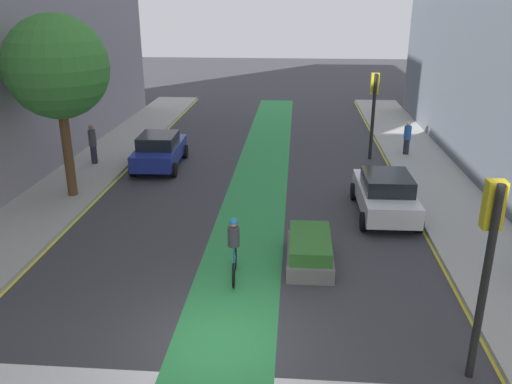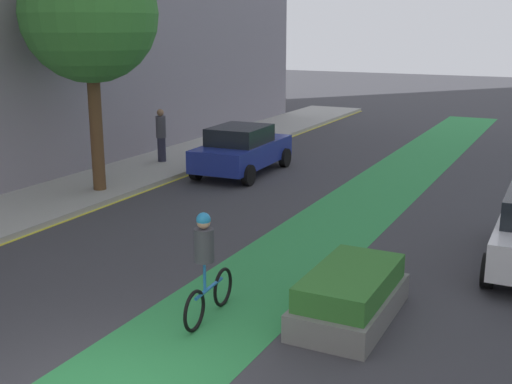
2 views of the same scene
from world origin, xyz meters
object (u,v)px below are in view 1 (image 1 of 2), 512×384
traffic_signal_near_right (489,244)px  car_blue_left_far (159,150)px  cyclist_in_lane (234,247)px  traffic_signal_far_right (374,99)px  pedestrian_sidewalk_left_a (93,144)px  car_white_right_far (385,194)px  street_tree_near (57,68)px  pedestrian_sidewalk_right_a (407,138)px  median_planter (310,250)px

traffic_signal_near_right → car_blue_left_far: size_ratio=0.98×
cyclist_in_lane → traffic_signal_far_right: bearing=66.8°
pedestrian_sidewalk_left_a → cyclist_in_lane: bearing=-52.1°
traffic_signal_near_right → traffic_signal_far_right: size_ratio=1.03×
pedestrian_sidewalk_left_a → car_blue_left_far: bearing=2.9°
car_white_right_far → street_tree_near: size_ratio=0.63×
cyclist_in_lane → street_tree_near: (-6.97, 5.72, 4.02)m
traffic_signal_near_right → car_white_right_far: (-0.48, 8.43, -2.14)m
pedestrian_sidewalk_right_a → pedestrian_sidewalk_left_a: pedestrian_sidewalk_left_a is taller
car_white_right_far → pedestrian_sidewalk_right_a: (2.17, 7.54, 0.16)m
traffic_signal_far_right → pedestrian_sidewalk_right_a: (1.79, 0.36, -1.90)m
pedestrian_sidewalk_left_a → car_white_right_far: bearing=-21.3°
traffic_signal_near_right → car_blue_left_far: bearing=126.4°
car_blue_left_far → pedestrian_sidewalk_left_a: (-3.04, -0.15, 0.28)m
traffic_signal_far_right → pedestrian_sidewalk_right_a: bearing=11.5°
car_blue_left_far → median_planter: bearing=-53.0°
pedestrian_sidewalk_right_a → pedestrian_sidewalk_left_a: (-14.62, -2.70, 0.12)m
street_tree_near → median_planter: (9.06, -4.63, -4.58)m
traffic_signal_far_right → street_tree_near: street_tree_near is taller
traffic_signal_near_right → traffic_signal_far_right: (-0.09, 15.61, -0.08)m
traffic_signal_near_right → pedestrian_sidewalk_right_a: size_ratio=2.61×
car_blue_left_far → cyclist_in_lane: (4.60, -9.96, 0.17)m
traffic_signal_near_right → pedestrian_sidewalk_right_a: bearing=83.9°
traffic_signal_near_right → cyclist_in_lane: 6.62m
pedestrian_sidewalk_left_a → median_planter: bearing=-41.9°
pedestrian_sidewalk_left_a → traffic_signal_far_right: bearing=10.3°
car_white_right_far → car_blue_left_far: size_ratio=0.99×
traffic_signal_far_right → pedestrian_sidewalk_left_a: traffic_signal_far_right is taller
car_blue_left_far → street_tree_near: (-2.37, -4.24, 4.18)m
car_white_right_far → car_blue_left_far: 10.66m
traffic_signal_near_right → median_planter: bearing=125.0°
traffic_signal_far_right → car_white_right_far: (-0.38, -7.17, -2.06)m
traffic_signal_far_right → cyclist_in_lane: 13.34m
pedestrian_sidewalk_right_a → median_planter: pedestrian_sidewalk_right_a is taller
traffic_signal_near_right → street_tree_near: 15.46m
street_tree_near → pedestrian_sidewalk_left_a: bearing=99.3°
car_blue_left_far → pedestrian_sidewalk_left_a: 3.06m
traffic_signal_far_right → pedestrian_sidewalk_left_a: size_ratio=2.25×
traffic_signal_far_right → car_blue_left_far: size_ratio=0.95×
pedestrian_sidewalk_left_a → median_planter: 13.08m
car_white_right_far → car_blue_left_far: (-9.41, 5.00, 0.00)m
cyclist_in_lane → car_blue_left_far: bearing=114.8°
car_blue_left_far → pedestrian_sidewalk_left_a: size_ratio=2.36×
traffic_signal_near_right → pedestrian_sidewalk_left_a: (-12.93, 13.28, -1.86)m
traffic_signal_far_right → pedestrian_sidewalk_left_a: (-12.83, -2.33, -1.78)m
cyclist_in_lane → pedestrian_sidewalk_right_a: (6.98, 12.50, -0.01)m
traffic_signal_far_right → car_blue_left_far: bearing=-167.5°
pedestrian_sidewalk_left_a → traffic_signal_near_right: bearing=-45.8°
car_white_right_far → pedestrian_sidewalk_left_a: bearing=158.7°
car_blue_left_far → car_white_right_far: bearing=-28.0°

